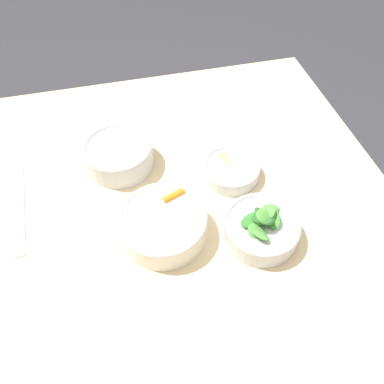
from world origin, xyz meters
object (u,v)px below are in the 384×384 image
at_px(bowl_carrots, 163,224).
at_px(ruler, 18,208).
at_px(bowl_greens, 261,227).
at_px(bowl_cookies, 231,169).
at_px(bowl_beans_hotdog, 119,156).

bearing_deg(bowl_carrots, ruler, 65.16).
xyz_separation_m(bowl_greens, ruler, (0.21, 0.55, -0.03)).
distance_m(bowl_carrots, bowl_greens, 0.22).
bearing_deg(bowl_cookies, bowl_carrots, 123.54).
bearing_deg(bowl_beans_hotdog, ruler, 108.76).
bearing_deg(bowl_beans_hotdog, bowl_carrots, -163.65).
bearing_deg(bowl_greens, ruler, 68.62).
bearing_deg(bowl_cookies, bowl_beans_hotdog, 68.68).
xyz_separation_m(bowl_greens, bowl_beans_hotdog, (0.30, 0.28, -0.00)).
bearing_deg(bowl_greens, bowl_carrots, 74.35).
distance_m(bowl_greens, bowl_beans_hotdog, 0.42).
bearing_deg(bowl_beans_hotdog, bowl_cookies, -111.32).
height_order(bowl_greens, bowl_cookies, bowl_greens).
bearing_deg(bowl_beans_hotdog, bowl_greens, -136.74).
height_order(bowl_beans_hotdog, bowl_cookies, bowl_beans_hotdog).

